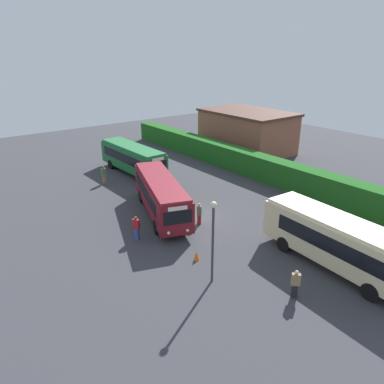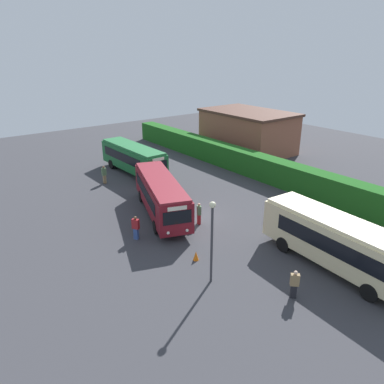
% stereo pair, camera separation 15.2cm
% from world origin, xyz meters
% --- Properties ---
extents(ground_plane, '(76.91, 76.91, 0.00)m').
position_xyz_m(ground_plane, '(0.00, 0.00, 0.00)').
color(ground_plane, '#38383D').
extents(bus_green, '(9.62, 2.64, 2.98)m').
position_xyz_m(bus_green, '(-12.19, 1.66, 1.73)').
color(bus_green, '#19602D').
rests_on(bus_green, ground_plane).
extents(bus_maroon, '(9.99, 5.58, 2.98)m').
position_xyz_m(bus_maroon, '(-1.78, -1.62, 1.73)').
color(bus_maroon, maroon).
rests_on(bus_maroon, ground_plane).
extents(bus_cream, '(9.93, 3.15, 3.13)m').
position_xyz_m(bus_cream, '(10.86, 2.54, 1.81)').
color(bus_cream, beige).
rests_on(bus_cream, ground_plane).
extents(person_left, '(0.29, 0.44, 1.77)m').
position_xyz_m(person_left, '(-11.19, -2.13, 0.94)').
color(person_left, olive).
rests_on(person_left, ground_plane).
extents(person_center, '(0.56, 0.48, 1.73)m').
position_xyz_m(person_center, '(0.56, -5.21, 0.90)').
color(person_center, '#334C8C').
rests_on(person_center, ground_plane).
extents(person_right, '(0.49, 0.42, 1.69)m').
position_xyz_m(person_right, '(1.36, -0.31, 0.89)').
color(person_right, maroon).
rests_on(person_right, ground_plane).
extents(person_far, '(0.51, 0.51, 1.64)m').
position_xyz_m(person_far, '(11.22, -1.74, 0.85)').
color(person_far, black).
rests_on(person_far, ground_plane).
extents(hedge_row, '(50.45, 1.76, 2.36)m').
position_xyz_m(hedge_row, '(0.00, 11.14, 1.18)').
color(hedge_row, '#1B5819').
rests_on(hedge_row, ground_plane).
extents(depot_building, '(11.45, 7.38, 5.05)m').
position_xyz_m(depot_building, '(-11.49, 17.72, 2.54)').
color(depot_building, brown).
rests_on(depot_building, ground_plane).
extents(traffic_cone, '(0.36, 0.36, 0.60)m').
position_xyz_m(traffic_cone, '(5.20, -3.59, 0.30)').
color(traffic_cone, orange).
rests_on(traffic_cone, ground_plane).
extents(lamppost, '(0.36, 0.36, 4.92)m').
position_xyz_m(lamppost, '(7.48, -4.29, 3.12)').
color(lamppost, '#38383D').
rests_on(lamppost, ground_plane).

